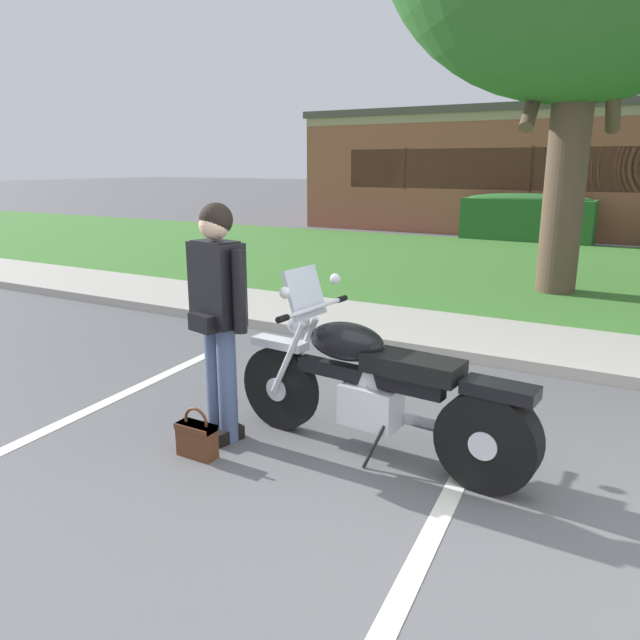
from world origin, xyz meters
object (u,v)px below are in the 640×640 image
motorcycle (384,390)px  hedge_left (527,217)px  rider_person (218,307)px  handbag (197,437)px

motorcycle → hedge_left: motorcycle is taller
rider_person → handbag: (0.03, -0.32, -0.85)m
motorcycle → rider_person: bearing=-165.2°
rider_person → handbag: 0.91m
motorcycle → hedge_left: size_ratio=0.70×
motorcycle → hedge_left: (-1.62, 12.66, 0.16)m
handbag → rider_person: bearing=95.4°
motorcycle → handbag: 1.32m
motorcycle → hedge_left: 12.77m
handbag → hedge_left: size_ratio=0.11×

